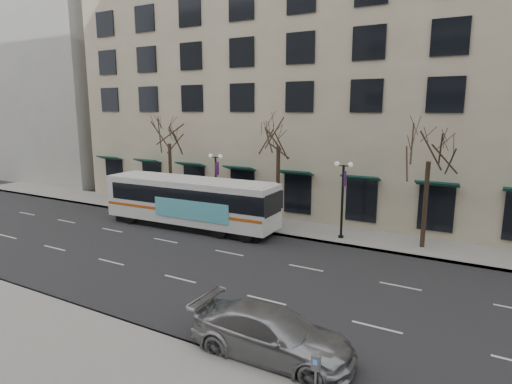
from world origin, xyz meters
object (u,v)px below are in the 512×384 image
Objects in this scene: tree_far_left at (169,132)px; tree_far_mid at (278,133)px; pay_station at (316,366)px; lamp_post_left at (216,183)px; silver_car at (272,334)px; city_bus at (191,201)px; tree_far_right at (430,145)px; lamp_post_right at (343,196)px.

tree_far_mid reaches higher than tree_far_left.
tree_far_left is at bearing 138.28° from pay_station.
lamp_post_left is 4.32× the size of pay_station.
city_bus is at bearing 46.63° from silver_car.
pay_station is (14.90, -13.12, -0.96)m from city_bus.
tree_far_mid is 7.08× the size of pay_station.
pay_station is (14.41, -15.62, -1.92)m from lamp_post_left.
pay_station is (-0.58, -16.22, -5.40)m from tree_far_right.
tree_far_right is 6.68× the size of pay_station.
tree_far_mid is 1.64× the size of lamp_post_left.
tree_far_mid is at bearing 0.00° from tree_far_left.
tree_far_left is 1.60× the size of lamp_post_left.
tree_far_mid is 17.71m from silver_car.
tree_far_right reaches higher than lamp_post_left.
tree_far_mid reaches higher than lamp_post_left.
tree_far_left is 1.60× the size of lamp_post_right.
silver_car is at bearing -49.44° from lamp_post_left.
lamp_post_right reaches higher than city_bus.
tree_far_right is 16.19m from silver_car.
tree_far_right is at bearing -10.76° from silver_car.
city_bus is at bearing -150.55° from tree_far_mid.
city_bus reaches higher than pay_station.
lamp_post_left is 1.00× the size of lamp_post_right.
tree_far_left reaches higher than pay_station.
lamp_post_left is at bearing 180.00° from lamp_post_right.
lamp_post_left is 19.01m from silver_car.
silver_car is at bearing -100.24° from tree_far_right.
lamp_post_left is 0.88× the size of silver_car.
lamp_post_left is 2.72m from city_bus.
tree_far_mid reaches higher than silver_car.
lamp_post_left is (-4.99, -0.60, -3.96)m from tree_far_mid.
tree_far_left reaches higher than tree_far_right.
tree_far_right is 17.11m from pay_station.
tree_far_left is at bearing -180.00° from tree_far_mid.
tree_far_left is at bearing 143.54° from city_bus.
tree_far_mid is 6.41m from lamp_post_right.
city_bus is (4.51, -3.10, -4.71)m from tree_far_left.
silver_car is (17.30, -14.96, -5.84)m from tree_far_left.
tree_far_right is 1.55× the size of lamp_post_left.
tree_far_right is at bearing 9.33° from city_bus.
silver_car is (12.29, -14.36, -2.08)m from lamp_post_left.
lamp_post_left is at bearing -6.83° from tree_far_left.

